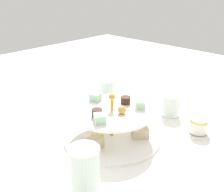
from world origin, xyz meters
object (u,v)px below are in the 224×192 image
object	(u,v)px
butter_knife_right	(210,181)
water_glass_tall_right	(85,174)
water_glass_short_left	(171,105)
butter_knife_left	(13,135)
tiered_serving_stand	(112,126)
water_glass_mid_back	(107,93)
teacup_with_saucer	(199,126)

from	to	relation	value
butter_knife_right	water_glass_tall_right	bearing A→B (deg)	146.45
water_glass_tall_right	water_glass_short_left	xyz separation A→B (m)	(-0.48, -0.09, -0.03)
water_glass_tall_right	butter_knife_right	size ratio (longest dim) A/B	0.77
butter_knife_left	tiered_serving_stand	bearing A→B (deg)	85.04
water_glass_short_left	butter_knife_left	xyz separation A→B (m)	(0.46, -0.28, -0.04)
water_glass_tall_right	butter_knife_right	world-z (taller)	water_glass_tall_right
tiered_serving_stand	water_glass_short_left	size ratio (longest dim) A/B	3.91
water_glass_mid_back	butter_knife_left	bearing A→B (deg)	-9.94
tiered_serving_stand	butter_knife_left	xyz separation A→B (m)	(0.20, -0.24, -0.04)
tiered_serving_stand	water_glass_mid_back	distance (m)	0.23
tiered_serving_stand	water_glass_mid_back	size ratio (longest dim) A/B	2.86
teacup_with_saucer	butter_knife_right	size ratio (longest dim) A/B	0.53
water_glass_tall_right	water_glass_mid_back	bearing A→B (deg)	-141.25
tiered_serving_stand	teacup_with_saucer	distance (m)	0.27
tiered_serving_stand	water_glass_tall_right	size ratio (longest dim) A/B	2.25
water_glass_short_left	teacup_with_saucer	bearing A→B (deg)	70.01
water_glass_short_left	teacup_with_saucer	distance (m)	0.14
tiered_serving_stand	teacup_with_saucer	xyz separation A→B (m)	(-0.21, 0.18, -0.02)
teacup_with_saucer	tiered_serving_stand	bearing A→B (deg)	-40.47
tiered_serving_stand	butter_knife_right	distance (m)	0.31
water_glass_short_left	water_glass_mid_back	bearing A→B (deg)	-65.34
water_glass_tall_right	butter_knife_right	distance (m)	0.31
tiered_serving_stand	water_glass_tall_right	bearing A→B (deg)	30.65
tiered_serving_stand	water_glass_mid_back	bearing A→B (deg)	-132.26
tiered_serving_stand	butter_knife_left	distance (m)	0.31
butter_knife_left	water_glass_mid_back	distance (m)	0.37
tiered_serving_stand	teacup_with_saucer	world-z (taller)	tiered_serving_stand
water_glass_short_left	butter_knife_right	distance (m)	0.36
water_glass_tall_right	water_glass_mid_back	distance (m)	0.49
water_glass_tall_right	water_glass_short_left	bearing A→B (deg)	-169.44
water_glass_tall_right	teacup_with_saucer	size ratio (longest dim) A/B	1.46
butter_knife_right	tiered_serving_stand	bearing A→B (deg)	96.18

